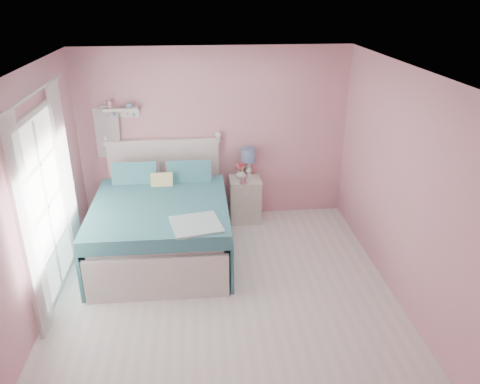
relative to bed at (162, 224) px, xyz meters
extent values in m
plane|color=silver|center=(0.77, -1.15, -0.42)|extent=(4.50, 4.50, 0.00)
plane|color=pink|center=(0.77, 1.10, 0.88)|extent=(4.00, 0.00, 4.00)
plane|color=pink|center=(0.77, -3.40, 0.88)|extent=(4.00, 0.00, 4.00)
plane|color=pink|center=(-1.23, -1.15, 0.88)|extent=(0.00, 4.50, 4.50)
plane|color=pink|center=(2.77, -1.15, 0.88)|extent=(0.00, 4.50, 4.50)
plane|color=white|center=(0.77, -1.15, 2.18)|extent=(4.50, 4.50, 0.00)
cube|color=silver|center=(0.00, -0.03, -0.19)|extent=(1.61, 2.13, 0.46)
cube|color=silver|center=(0.00, -0.03, 0.12)|extent=(1.55, 2.07, 0.16)
cube|color=silver|center=(0.00, 1.04, 0.19)|extent=(1.65, 0.07, 1.22)
cube|color=silver|center=(0.00, 1.04, 0.83)|extent=(1.71, 0.09, 0.06)
cube|color=silver|center=(0.00, -1.09, -0.14)|extent=(1.65, 0.06, 0.56)
cube|color=teal|center=(0.00, -0.18, 0.29)|extent=(1.73, 1.87, 0.18)
cube|color=pink|center=(-0.38, 0.72, 0.40)|extent=(0.68, 0.28, 0.43)
cube|color=pink|center=(0.38, 0.72, 0.40)|extent=(0.68, 0.28, 0.43)
cube|color=#CCBC59|center=(0.00, 0.44, 0.40)|extent=(0.30, 0.22, 0.31)
cube|color=beige|center=(1.21, 0.85, -0.08)|extent=(0.47, 0.44, 0.68)
cube|color=silver|center=(1.21, 0.65, 0.13)|extent=(0.41, 0.02, 0.16)
sphere|color=white|center=(1.21, 0.63, 0.13)|extent=(0.03, 0.03, 0.03)
cylinder|color=white|center=(1.27, 0.97, 0.27)|extent=(0.14, 0.14, 0.02)
cylinder|color=white|center=(1.27, 0.97, 0.39)|extent=(0.07, 0.07, 0.24)
cylinder|color=#6881AE|center=(1.27, 0.97, 0.60)|extent=(0.22, 0.22, 0.20)
imported|color=silver|center=(1.14, 0.88, 0.34)|extent=(0.18, 0.18, 0.16)
imported|color=#C38389|center=(1.17, 0.69, 0.29)|extent=(0.10, 0.10, 0.07)
sphere|color=#D54854|center=(1.14, 0.88, 0.49)|extent=(0.06, 0.06, 0.06)
sphere|color=#D54854|center=(1.18, 0.90, 0.45)|extent=(0.06, 0.06, 0.06)
sphere|color=#D54854|center=(1.10, 0.89, 0.46)|extent=(0.06, 0.06, 0.06)
sphere|color=#D54854|center=(1.16, 0.85, 0.43)|extent=(0.06, 0.06, 0.06)
sphere|color=#D54854|center=(1.11, 0.86, 0.44)|extent=(0.06, 0.06, 0.06)
cube|color=silver|center=(-0.55, 1.02, 1.33)|extent=(0.50, 0.14, 0.04)
cube|color=silver|center=(-0.55, 1.08, 1.26)|extent=(0.50, 0.03, 0.12)
cylinder|color=#D18C99|center=(-0.70, 1.02, 1.40)|extent=(0.06, 0.06, 0.10)
cube|color=#6881AE|center=(-0.43, 1.02, 1.38)|extent=(0.08, 0.06, 0.07)
cube|color=white|center=(-0.78, 1.03, 0.98)|extent=(0.34, 0.03, 0.72)
cube|color=silver|center=(-1.20, -0.75, 1.71)|extent=(0.04, 1.32, 0.06)
cube|color=silver|center=(-1.20, -0.75, -0.39)|extent=(0.04, 1.32, 0.06)
cube|color=silver|center=(-1.20, -1.38, 0.63)|extent=(0.04, 0.06, 2.10)
cube|color=silver|center=(-1.20, -0.12, 0.63)|extent=(0.04, 0.06, 2.10)
cube|color=white|center=(-1.20, -0.75, 0.66)|extent=(0.02, 1.20, 2.04)
cube|color=white|center=(-1.15, -1.49, 0.76)|extent=(0.04, 0.40, 2.32)
cube|color=white|center=(-1.15, 0.00, 0.76)|extent=(0.04, 0.40, 2.32)
camera|label=1|loc=(0.53, -5.65, 2.94)|focal=35.00mm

